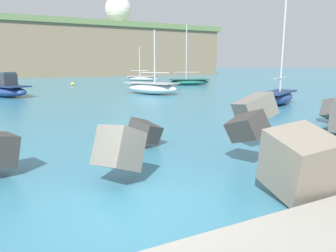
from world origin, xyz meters
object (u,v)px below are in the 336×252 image
Objects in this scene: boat_near_centre at (142,78)px; mooring_buoy_inner at (73,84)px; boat_far_right at (278,97)px; boat_mid_right at (151,88)px; boat_mid_centre at (189,82)px; boat_near_right at (3,89)px; radar_dome at (118,11)px.

boat_near_centre reaches higher than mooring_buoy_inner.
boat_far_right is 27.29m from mooring_buoy_inner.
boat_mid_right reaches higher than mooring_buoy_inner.
mooring_buoy_inner is (-8.94, 25.78, -0.32)m from boat_far_right.
boat_mid_centre is at bearing -21.33° from mooring_buoy_inner.
boat_near_right is at bearing -124.22° from mooring_buoy_inner.
mooring_buoy_inner is 60.52m from radar_dome.
boat_mid_centre reaches higher than boat_mid_right.
boat_near_right is (-20.02, -18.07, 0.22)m from boat_near_centre.
boat_near_centre is 50.62m from radar_dome.
boat_near_centre is 0.52× the size of radar_dome.
boat_mid_centre is at bearing 76.07° from boat_far_right.
boat_mid_right is 13.13× the size of mooring_buoy_inner.
boat_mid_right is at bearing -135.45° from boat_mid_centre.
boat_mid_centre is at bearing -99.56° from radar_dome.
mooring_buoy_inner is at bearing 109.13° from boat_far_right.
boat_mid_right reaches higher than boat_near_centre.
boat_mid_centre is 13.53m from boat_mid_right.
boat_far_right is at bearing -100.71° from radar_dome.
boat_near_right is 0.78× the size of boat_far_right.
radar_dome is at bearing 63.80° from boat_near_right.
boat_near_right is 0.83× the size of boat_mid_centre.
boat_mid_centre is at bearing -81.95° from boat_near_centre.
boat_far_right is at bearing -103.93° from boat_mid_centre.
radar_dome is (23.78, 52.69, 17.91)m from mooring_buoy_inner.
radar_dome is at bearing 79.29° from boat_far_right.
boat_near_right is 22.53m from boat_mid_centre.
boat_far_right is (4.60, -10.83, -0.04)m from boat_mid_right.
boat_mid_centre is at bearing 44.55° from boat_mid_right.
boat_near_centre is 23.04m from boat_mid_right.
boat_mid_centre is (21.73, 5.93, -0.21)m from boat_near_right.
radar_dome reaches higher than boat_mid_centre.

